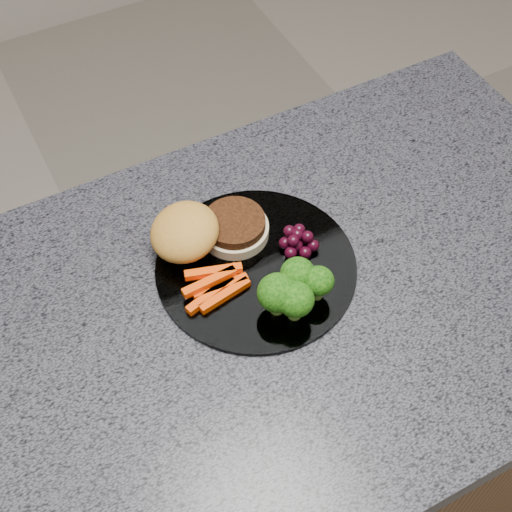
{
  "coord_description": "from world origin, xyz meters",
  "views": [
    {
      "loc": [
        -0.15,
        -0.42,
        1.65
      ],
      "look_at": [
        0.1,
        0.06,
        0.93
      ],
      "focal_mm": 50.0,
      "sensor_mm": 36.0,
      "label": 1
    }
  ],
  "objects_px": {
    "burger": "(203,232)",
    "grape_bunch": "(298,240)",
    "island_cabinet": "(220,471)",
    "plate": "(256,267)"
  },
  "relations": [
    {
      "from": "island_cabinet",
      "to": "plate",
      "type": "distance_m",
      "value": 0.49
    },
    {
      "from": "island_cabinet",
      "to": "plate",
      "type": "xyz_separation_m",
      "value": [
        0.1,
        0.06,
        0.47
      ]
    },
    {
      "from": "island_cabinet",
      "to": "plate",
      "type": "relative_size",
      "value": 4.62
    },
    {
      "from": "burger",
      "to": "grape_bunch",
      "type": "relative_size",
      "value": 3.31
    },
    {
      "from": "island_cabinet",
      "to": "burger",
      "type": "distance_m",
      "value": 0.51
    },
    {
      "from": "grape_bunch",
      "to": "burger",
      "type": "bearing_deg",
      "value": 148.99
    },
    {
      "from": "burger",
      "to": "grape_bunch",
      "type": "bearing_deg",
      "value": -36.83
    },
    {
      "from": "plate",
      "to": "grape_bunch",
      "type": "bearing_deg",
      "value": 1.36
    },
    {
      "from": "plate",
      "to": "grape_bunch",
      "type": "distance_m",
      "value": 0.06
    },
    {
      "from": "plate",
      "to": "burger",
      "type": "distance_m",
      "value": 0.08
    }
  ]
}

